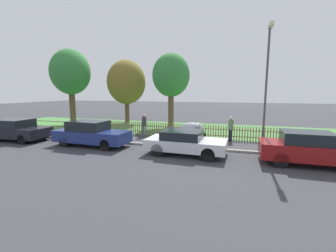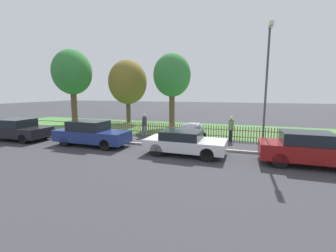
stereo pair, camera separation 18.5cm
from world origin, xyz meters
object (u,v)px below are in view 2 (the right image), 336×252
tree_behind_motorcycle (128,82)px  pedestrian_near_fence (145,124)px  parked_car_navy_estate (185,142)px  parked_car_red_compact (310,149)px  tree_nearest_kerb (72,73)px  pedestrian_by_lamp (231,127)px  tree_mid_park (172,76)px  parked_car_silver_hatchback (19,129)px  covered_motorcycle (193,129)px  parked_car_black_saloon (91,133)px  street_lamp (267,76)px

tree_behind_motorcycle → pedestrian_near_fence: size_ratio=3.91×
parked_car_navy_estate → pedestrian_near_fence: 5.45m
parked_car_navy_estate → parked_car_red_compact: 5.67m
parked_car_navy_estate → tree_nearest_kerb: bearing=151.7°
tree_behind_motorcycle → pedestrian_by_lamp: (10.73, -6.20, -3.27)m
tree_behind_motorcycle → pedestrian_near_fence: (4.65, -6.36, -3.27)m
tree_behind_motorcycle → tree_mid_park: size_ratio=0.97×
parked_car_silver_hatchback → pedestrian_near_fence: bearing=24.5°
parked_car_red_compact → tree_nearest_kerb: tree_nearest_kerb is taller
covered_motorcycle → pedestrian_by_lamp: pedestrian_by_lamp is taller
parked_car_silver_hatchback → tree_mid_park: tree_mid_park is taller
parked_car_silver_hatchback → tree_nearest_kerb: (-2.05, 7.86, 4.42)m
parked_car_red_compact → pedestrian_by_lamp: 5.34m
tree_mid_park → pedestrian_by_lamp: (5.56, -5.01, -3.75)m
parked_car_navy_estate → covered_motorcycle: 3.66m
parked_car_black_saloon → parked_car_navy_estate: 5.85m
parked_car_silver_hatchback → tree_nearest_kerb: 9.25m
pedestrian_near_fence → tree_mid_park: bearing=100.3°
parked_car_silver_hatchback → tree_behind_motorcycle: size_ratio=0.63×
parked_car_black_saloon → covered_motorcycle: (5.52, 3.48, -0.04)m
pedestrian_near_fence → street_lamp: street_lamp is taller
parked_car_black_saloon → pedestrian_by_lamp: 8.85m
covered_motorcycle → tree_mid_park: 7.30m
parked_car_navy_estate → tree_mid_park: (-3.41, 8.95, 4.03)m
parked_car_red_compact → covered_motorcycle: 7.07m
tree_nearest_kerb → tree_behind_motorcycle: 5.57m
covered_motorcycle → pedestrian_near_fence: bearing=173.5°
tree_behind_motorcycle → pedestrian_near_fence: bearing=-53.8°
parked_car_silver_hatchback → street_lamp: 15.87m
parked_car_silver_hatchback → tree_nearest_kerb: bearing=102.9°
parked_car_black_saloon → pedestrian_near_fence: 4.10m
parked_car_black_saloon → covered_motorcycle: parked_car_black_saloon is taller
parked_car_black_saloon → parked_car_red_compact: bearing=0.2°
covered_motorcycle → street_lamp: street_lamp is taller
tree_behind_motorcycle → pedestrian_near_fence: 8.53m
parked_car_black_saloon → parked_car_red_compact: parked_car_black_saloon is taller
tree_mid_park → pedestrian_by_lamp: size_ratio=4.03×
parked_car_red_compact → covered_motorcycle: parked_car_red_compact is taller
pedestrian_near_fence → street_lamp: size_ratio=0.25×
parked_car_red_compact → tree_behind_motorcycle: (-14.24, 10.22, 3.45)m
parked_car_silver_hatchback → tree_behind_motorcycle: tree_behind_motorcycle is taller
tree_nearest_kerb → street_lamp: size_ratio=1.13×
pedestrian_by_lamp → street_lamp: street_lamp is taller
parked_car_silver_hatchback → tree_mid_park: (8.13, 8.91, 3.97)m
tree_mid_park → pedestrian_by_lamp: 8.38m
parked_car_silver_hatchback → parked_car_navy_estate: (11.54, -0.04, -0.06)m
street_lamp → covered_motorcycle: bearing=154.6°
tree_behind_motorcycle → covered_motorcycle: bearing=-38.3°
covered_motorcycle → tree_mid_park: tree_mid_park is taller
parked_car_navy_estate → covered_motorcycle: size_ratio=2.17×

